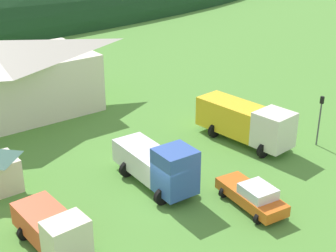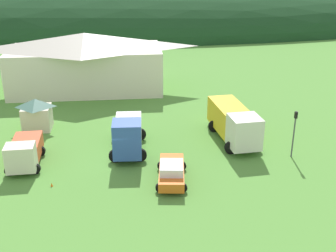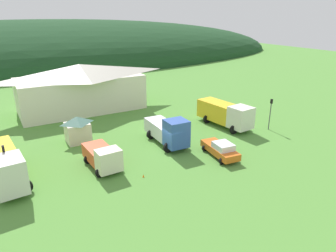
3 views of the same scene
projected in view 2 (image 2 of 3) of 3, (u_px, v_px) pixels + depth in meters
ground_plane at (115, 161)px, 35.24m from camera, size 200.00×200.00×0.00m
forested_hill_backdrop at (118, 21)px, 102.42m from camera, size 170.05×60.00×24.16m
depot_building at (86, 61)px, 51.53m from camera, size 19.11×8.67×6.93m
play_shed_cream at (37, 114)px, 40.93m from camera, size 2.79×2.57×3.04m
light_truck_cream at (24, 152)px, 34.11m from camera, size 2.80×5.35×2.45m
box_truck_blue at (128, 134)px, 36.27m from camera, size 3.24×7.10×3.44m
heavy_rig_striped at (234, 122)px, 38.38m from camera, size 3.71×8.19×3.23m
service_pickup_orange at (172, 171)px, 31.92m from camera, size 2.64×5.09×1.66m
traffic_light_east at (294, 129)px, 35.10m from camera, size 0.20×0.32×3.98m
traffic_cone_near_pickup at (52, 186)px, 31.54m from camera, size 0.36×0.36×0.55m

